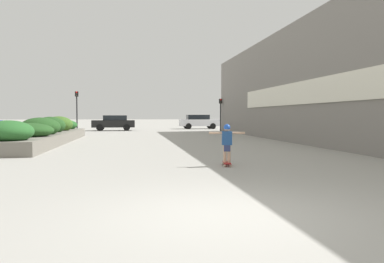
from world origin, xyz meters
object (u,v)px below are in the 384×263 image
at_px(skateboarder, 227,139).
at_px(car_center_left, 199,121).
at_px(traffic_light_left, 77,105).
at_px(skateboard, 227,163).
at_px(car_center_right, 292,121).
at_px(car_leftmost, 114,123).
at_px(traffic_light_right, 221,109).

height_order(skateboarder, car_center_left, car_center_left).
relative_size(car_center_left, traffic_light_left, 1.22).
relative_size(skateboard, car_center_right, 0.19).
bearing_deg(traffic_light_left, skateboarder, -72.00).
relative_size(car_leftmost, car_center_right, 1.00).
relative_size(skateboarder, traffic_light_right, 0.37).
xyz_separation_m(car_center_right, traffic_light_right, (-10.02, -6.25, 1.29)).
bearing_deg(traffic_light_right, traffic_light_left, -176.79).
bearing_deg(car_center_right, car_leftmost, -80.69).
relative_size(car_center_right, traffic_light_left, 1.14).
bearing_deg(traffic_light_left, traffic_light_right, 3.21).
bearing_deg(traffic_light_right, car_leftmost, 163.94).
height_order(skateboarder, traffic_light_left, traffic_light_left).
height_order(skateboard, traffic_light_right, traffic_light_right).
distance_m(car_leftmost, car_center_left, 10.00).
height_order(skateboard, car_center_right, car_center_right).
relative_size(skateboard, car_center_left, 0.18).
distance_m(car_center_left, traffic_light_right, 6.89).
relative_size(car_leftmost, traffic_light_left, 1.15).
height_order(car_center_left, traffic_light_left, traffic_light_left).
xyz_separation_m(car_leftmost, traffic_light_left, (-3.03, -3.67, 1.66)).
distance_m(skateboarder, car_leftmost, 27.63).
bearing_deg(car_center_right, traffic_light_right, -58.07).
bearing_deg(traffic_light_left, car_center_left, 31.18).
bearing_deg(traffic_light_right, skateboard, -102.88).
bearing_deg(car_center_right, car_center_left, -92.38).
xyz_separation_m(skateboard, skateboarder, (0.00, -0.00, 0.71)).
height_order(car_leftmost, traffic_light_left, traffic_light_left).
bearing_deg(car_center_left, traffic_light_left, -58.82).
height_order(car_center_left, car_center_right, car_center_right).
xyz_separation_m(car_leftmost, traffic_light_right, (10.18, -2.93, 1.34)).
bearing_deg(car_leftmost, skateboarder, -170.37).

